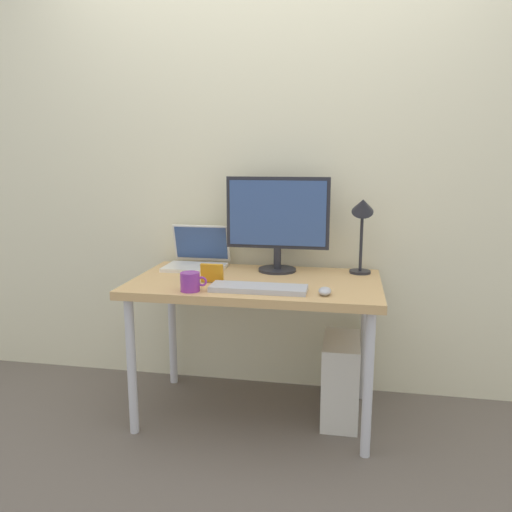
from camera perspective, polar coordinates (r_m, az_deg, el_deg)
ground_plane at (r=2.76m, az=0.00°, el=-17.36°), size 6.00×6.00×0.00m
back_wall at (r=2.82m, az=1.51°, el=10.80°), size 4.40×0.04×2.60m
desk at (r=2.51m, az=0.00°, el=-4.23°), size 1.22×0.69×0.72m
monitor at (r=2.64m, az=2.46°, el=4.26°), size 0.54×0.20×0.50m
laptop at (r=2.79m, az=-6.61°, el=-0.10°), size 0.32×0.28×0.23m
desk_lamp at (r=2.61m, az=11.92°, el=4.29°), size 0.11×0.16×0.42m
keyboard at (r=2.29m, az=0.28°, el=-3.66°), size 0.44×0.14×0.02m
mouse at (r=2.25m, az=7.79°, el=-3.95°), size 0.06×0.09×0.03m
coffee_mug at (r=2.30m, az=-7.42°, el=-2.90°), size 0.12×0.09×0.09m
photo_frame at (r=2.44m, az=-4.99°, el=-1.93°), size 0.11×0.03×0.09m
computer_tower at (r=2.67m, az=9.53°, el=-13.55°), size 0.18×0.36×0.42m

